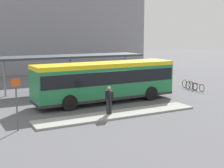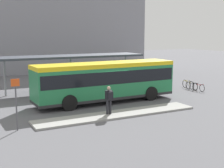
# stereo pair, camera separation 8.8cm
# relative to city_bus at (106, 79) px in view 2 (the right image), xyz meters

# --- Properties ---
(ground_plane) EXTENTS (120.00, 120.00, 0.00)m
(ground_plane) POSITION_rel_city_bus_xyz_m (-0.01, -0.00, -1.76)
(ground_plane) COLOR #5B5B60
(curb_island) EXTENTS (10.88, 1.80, 0.12)m
(curb_island) POSITION_rel_city_bus_xyz_m (-1.00, -3.76, -1.70)
(curb_island) COLOR #9E9E99
(curb_island) RESTS_ON ground_plane
(city_bus) EXTENTS (10.93, 2.79, 3.00)m
(city_bus) POSITION_rel_city_bus_xyz_m (0.00, 0.00, 0.00)
(city_bus) COLOR #237A47
(city_bus) RESTS_ON ground_plane
(pedestrian_waiting) EXTENTS (0.44, 0.46, 1.77)m
(pedestrian_waiting) POSITION_rel_city_bus_xyz_m (-1.59, -3.69, -0.62)
(pedestrian_waiting) COLOR #232328
(pedestrian_waiting) RESTS_ON curb_island
(bicycle_red) EXTENTS (0.48, 1.62, 0.70)m
(bicycle_red) POSITION_rel_city_bus_xyz_m (9.47, 0.25, -1.40)
(bicycle_red) COLOR black
(bicycle_red) RESTS_ON ground_plane
(bicycle_black) EXTENTS (0.48, 1.66, 0.72)m
(bicycle_black) POSITION_rel_city_bus_xyz_m (9.30, 0.98, -1.40)
(bicycle_black) COLOR black
(bicycle_black) RESTS_ON ground_plane
(bicycle_yellow) EXTENTS (0.48, 1.79, 0.77)m
(bicycle_yellow) POSITION_rel_city_bus_xyz_m (9.52, 1.71, -1.37)
(bicycle_yellow) COLOR black
(bicycle_yellow) RESTS_ON ground_plane
(station_shelter) EXTENTS (13.49, 3.10, 3.19)m
(station_shelter) POSITION_rel_city_bus_xyz_m (-0.60, 5.92, 1.29)
(station_shelter) COLOR #383D47
(station_shelter) RESTS_ON ground_plane
(potted_planter_near_shelter) EXTENTS (1.02, 1.02, 1.43)m
(potted_planter_near_shelter) POSITION_rel_city_bus_xyz_m (3.78, 3.48, -1.02)
(potted_planter_near_shelter) COLOR slate
(potted_planter_near_shelter) RESTS_ON ground_plane
(platform_sign) EXTENTS (0.44, 0.08, 2.80)m
(platform_sign) POSITION_rel_city_bus_xyz_m (-7.29, -4.04, -0.20)
(platform_sign) COLOR #4C4C51
(platform_sign) RESTS_ON ground_plane
(station_building) EXTENTS (26.95, 11.82, 11.45)m
(station_building) POSITION_rel_city_bus_xyz_m (2.21, 24.55, 3.97)
(station_building) COLOR gray
(station_building) RESTS_ON ground_plane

